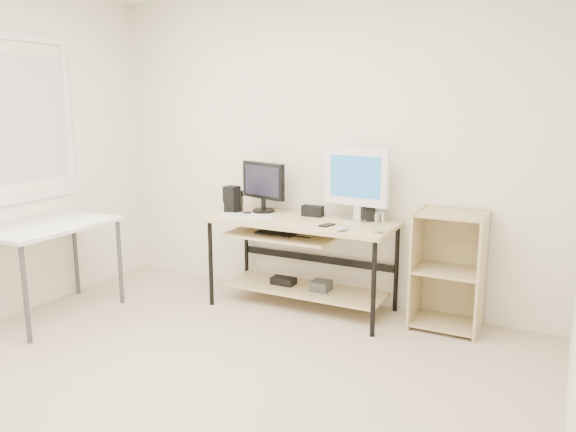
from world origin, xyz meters
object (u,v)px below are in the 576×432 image
(shelf_unit, at_px, (449,269))
(audio_controller, at_px, (237,201))
(side_table, at_px, (50,234))
(black_monitor, at_px, (263,184))
(white_imac, at_px, (356,179))
(desk, at_px, (300,245))

(shelf_unit, distance_m, audio_controller, 1.86)
(side_table, distance_m, shelf_unit, 3.09)
(shelf_unit, bearing_deg, audio_controller, -177.01)
(black_monitor, height_order, white_imac, white_imac)
(desk, xyz_separation_m, audio_controller, (-0.64, 0.07, 0.30))
(side_table, relative_size, shelf_unit, 1.11)
(black_monitor, bearing_deg, side_table, -118.83)
(black_monitor, relative_size, white_imac, 0.78)
(shelf_unit, bearing_deg, black_monitor, -179.57)
(desk, bearing_deg, audio_controller, 174.10)
(desk, relative_size, audio_controller, 8.21)
(shelf_unit, distance_m, black_monitor, 1.69)
(white_imac, xyz_separation_m, audio_controller, (-1.05, -0.10, -0.25))
(desk, height_order, audio_controller, audio_controller)
(shelf_unit, relative_size, white_imac, 1.53)
(desk, relative_size, side_table, 1.50)
(audio_controller, bearing_deg, shelf_unit, -13.11)
(desk, bearing_deg, white_imac, 21.45)
(shelf_unit, xyz_separation_m, audio_controller, (-1.81, -0.09, 0.39))
(side_table, xyz_separation_m, black_monitor, (1.23, 1.21, 0.32))
(black_monitor, distance_m, white_imac, 0.84)
(shelf_unit, xyz_separation_m, white_imac, (-0.76, 0.00, 0.64))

